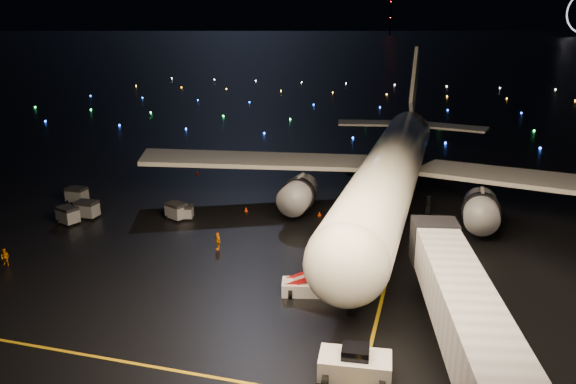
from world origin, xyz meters
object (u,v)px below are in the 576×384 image
airliner (396,135)px  baggage_cart_3 (87,209)px  crew_b (5,257)px  belt_loader (312,274)px  baggage_cart_0 (184,212)px  pushback_tug (355,362)px  baggage_cart_1 (176,211)px  crew_c (218,241)px  baggage_cart_4 (77,195)px  baggage_cart_2 (68,215)px

airliner → baggage_cart_3: size_ratio=26.43×
crew_b → baggage_cart_3: size_ratio=0.71×
belt_loader → baggage_cart_0: (-17.08, 13.11, -0.89)m
pushback_tug → baggage_cart_1: pushback_tug is taller
crew_b → baggage_cart_1: baggage_cart_1 is taller
belt_loader → crew_b: (-26.87, -2.05, -0.84)m
belt_loader → baggage_cart_3: bearing=145.8°
airliner → pushback_tug: bearing=-87.3°
pushback_tug → baggage_cart_0: 31.76m
crew_c → crew_b: bearing=-109.5°
pushback_tug → belt_loader: belt_loader is taller
crew_b → pushback_tug: bearing=-17.2°
baggage_cart_1 → baggage_cart_3: 9.74m
airliner → baggage_cart_4: size_ratio=26.86×
baggage_cart_2 → baggage_cart_3: size_ratio=0.97×
crew_b → baggage_cart_3: baggage_cart_3 is taller
baggage_cart_2 → baggage_cart_4: size_ratio=0.99×
baggage_cart_3 → airliner: bearing=22.9°
baggage_cart_3 → crew_b: bearing=-86.6°
crew_c → baggage_cart_2: bearing=-143.5°
crew_b → crew_c: 18.43m
baggage_cart_4 → crew_b: bearing=-74.3°
crew_b → belt_loader: bearing=0.8°
baggage_cart_0 → baggage_cart_4: size_ratio=0.81×
baggage_cart_4 → airliner: bearing=13.3°
baggage_cart_1 → baggage_cart_2: 11.21m
airliner → pushback_tug: airliner is taller
baggage_cart_2 → baggage_cart_4: baggage_cart_4 is taller
crew_c → baggage_cart_4: baggage_cart_4 is taller
pushback_tug → baggage_cart_0: size_ratio=2.43×
airliner → crew_c: 23.44m
airliner → baggage_cart_4: airliner is taller
baggage_cart_1 → baggage_cart_2: bearing=-133.1°
baggage_cart_3 → baggage_cart_4: 5.93m
baggage_cart_1 → baggage_cart_4: bearing=-163.9°
belt_loader → baggage_cart_2: belt_loader is taller
baggage_cart_3 → crew_c: bearing=-13.3°
crew_b → baggage_cart_1: bearing=55.2°
airliner → belt_loader: airliner is taller
baggage_cart_2 → baggage_cart_4: (-3.35, 6.30, 0.01)m
baggage_cart_2 → pushback_tug: bearing=-8.3°
belt_loader → baggage_cart_4: (-31.57, 14.81, -0.70)m
belt_loader → baggage_cart_0: belt_loader is taller
crew_c → baggage_cart_2: size_ratio=0.77×
belt_loader → baggage_cart_1: bearing=131.4°
pushback_tug → crew_b: (-31.82, 7.71, -0.23)m
pushback_tug → crew_b: 32.74m
baggage_cart_1 → baggage_cart_3: (-9.49, -2.17, 0.04)m
airliner → crew_b: (-30.90, -25.16, -7.55)m
baggage_cart_0 → airliner: bearing=11.2°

